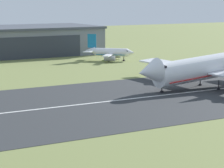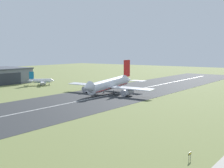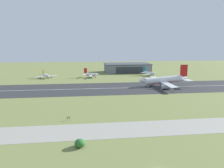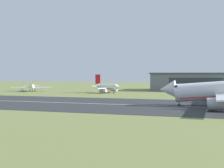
% 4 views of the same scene
% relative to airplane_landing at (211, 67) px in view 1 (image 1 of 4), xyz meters
% --- Properties ---
extents(runway_strip, '(422.08, 49.48, 0.06)m').
position_rel_airplane_landing_xyz_m(runway_strip, '(-44.74, -2.98, -4.99)').
color(runway_strip, '#2B2D30').
rests_on(runway_strip, ground_plane).
extents(runway_centreline, '(379.87, 0.70, 0.01)m').
position_rel_airplane_landing_xyz_m(runway_centreline, '(-44.74, -2.98, -4.95)').
color(runway_centreline, silver).
rests_on(runway_centreline, runway_strip).
extents(hangar_building, '(56.68, 32.64, 11.05)m').
position_rel_airplane_landing_xyz_m(hangar_building, '(-12.14, 96.96, 0.53)').
color(hangar_building, slate).
rests_on(hangar_building, ground_plane).
extents(airplane_landing, '(44.12, 54.96, 18.12)m').
position_rel_airplane_landing_xyz_m(airplane_landing, '(0.00, 0.00, 0.00)').
color(airplane_landing, silver).
rests_on(airplane_landing, ground_plane).
extents(airplane_parked_west, '(17.90, 18.12, 9.35)m').
position_rel_airplane_landing_xyz_m(airplane_parked_west, '(6.84, 62.03, -2.12)').
color(airplane_parked_west, white).
rests_on(airplane_parked_west, ground_plane).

